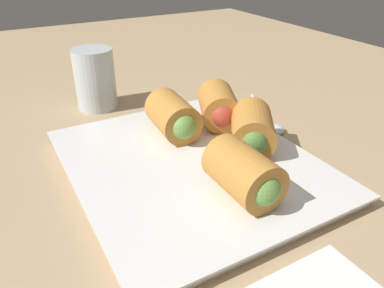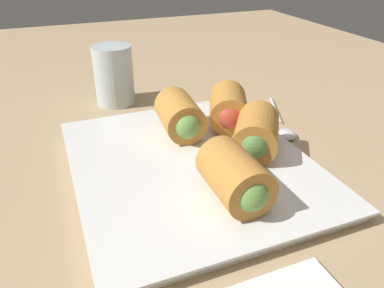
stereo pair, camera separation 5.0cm
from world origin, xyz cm
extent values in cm
cube|color=tan|center=(0.00, 0.00, 1.00)|extent=(180.00, 140.00, 2.00)
cube|color=white|center=(-3.71, -0.22, 2.60)|extent=(30.27, 25.85, 1.20)
cube|color=white|center=(-3.71, -0.22, 3.35)|extent=(31.48, 26.88, 0.30)
cylinder|color=#C68438|center=(-4.69, -8.18, 6.08)|extent=(9.27, 8.60, 5.16)
sphere|color=#56843D|center=(-7.23, -6.45, 6.08)|extent=(3.36, 3.36, 3.36)
cylinder|color=#C68438|center=(-12.10, -1.36, 6.08)|extent=(7.71, 5.18, 5.16)
sphere|color=#6B9E47|center=(-15.18, -1.37, 6.08)|extent=(3.36, 3.36, 3.36)
cylinder|color=#C68438|center=(3.31, -8.43, 6.08)|extent=(9.15, 7.89, 5.16)
sphere|color=#B23D2D|center=(0.51, -7.15, 6.08)|extent=(3.36, 3.36, 3.36)
cylinder|color=#C68438|center=(3.36, -1.30, 6.08)|extent=(8.08, 5.75, 5.16)
sphere|color=#6B9E47|center=(0.29, -1.06, 6.08)|extent=(3.36, 3.36, 3.36)
cylinder|color=silver|center=(7.31, -19.06, 2.25)|extent=(8.86, 4.18, 0.50)
ellipsoid|color=silver|center=(-0.93, -15.53, 2.54)|extent=(3.84, 3.46, 1.09)
cylinder|color=silver|center=(20.47, 3.88, 6.79)|extent=(6.39, 6.39, 9.57)
camera|label=1|loc=(-36.71, 18.30, 26.61)|focal=35.00mm
camera|label=2|loc=(-38.86, 13.78, 26.61)|focal=35.00mm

